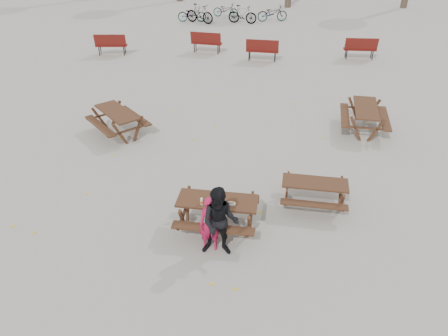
# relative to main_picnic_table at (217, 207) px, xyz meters

# --- Properties ---
(ground) EXTENTS (80.00, 80.00, 0.00)m
(ground) POSITION_rel_main_picnic_table_xyz_m (0.00, 0.00, -0.59)
(ground) COLOR gray
(ground) RESTS_ON ground
(main_picnic_table) EXTENTS (1.80, 1.45, 0.78)m
(main_picnic_table) POSITION_rel_main_picnic_table_xyz_m (0.00, 0.00, 0.00)
(main_picnic_table) COLOR #362113
(main_picnic_table) RESTS_ON ground
(food_tray) EXTENTS (0.18, 0.11, 0.03)m
(food_tray) POSITION_rel_main_picnic_table_xyz_m (0.33, -0.12, 0.21)
(food_tray) COLOR silver
(food_tray) RESTS_ON main_picnic_table
(bread_roll) EXTENTS (0.14, 0.06, 0.05)m
(bread_roll) POSITION_rel_main_picnic_table_xyz_m (0.33, -0.12, 0.25)
(bread_roll) COLOR tan
(bread_roll) RESTS_ON food_tray
(soda_bottle) EXTENTS (0.07, 0.07, 0.17)m
(soda_bottle) POSITION_rel_main_picnic_table_xyz_m (-0.32, -0.21, 0.26)
(soda_bottle) COLOR silver
(soda_bottle) RESTS_ON main_picnic_table
(child) EXTENTS (0.52, 0.39, 1.29)m
(child) POSITION_rel_main_picnic_table_xyz_m (-0.04, -0.72, 0.06)
(child) COLOR #B41643
(child) RESTS_ON ground
(adult) EXTENTS (0.81, 0.64, 1.63)m
(adult) POSITION_rel_main_picnic_table_xyz_m (0.19, -0.82, 0.23)
(adult) COLOR black
(adult) RESTS_ON ground
(picnic_table_east) EXTENTS (1.60, 1.31, 0.68)m
(picnic_table_east) POSITION_rel_main_picnic_table_xyz_m (2.20, 1.20, -0.25)
(picnic_table_east) COLOR #362113
(picnic_table_east) RESTS_ON ground
(picnic_table_north) EXTENTS (2.32, 2.31, 0.78)m
(picnic_table_north) POSITION_rel_main_picnic_table_xyz_m (-3.91, 4.21, -0.20)
(picnic_table_north) COLOR #362113
(picnic_table_north) RESTS_ON ground
(picnic_table_far) EXTENTS (1.61, 1.95, 0.81)m
(picnic_table_far) POSITION_rel_main_picnic_table_xyz_m (3.92, 5.65, -0.18)
(picnic_table_far) COLOR #362113
(picnic_table_far) RESTS_ON ground
(park_bench_row) EXTENTS (13.39, 1.76, 1.03)m
(park_bench_row) POSITION_rel_main_picnic_table_xyz_m (-1.28, 12.80, -0.07)
(park_bench_row) COLOR maroon
(park_bench_row) RESTS_ON ground
(bicycle_row) EXTENTS (6.75, 2.79, 1.11)m
(bicycle_row) POSITION_rel_main_picnic_table_xyz_m (-2.59, 19.76, -0.09)
(bicycle_row) COLOR black
(bicycle_row) RESTS_ON ground
(fallen_leaves) EXTENTS (11.00, 11.00, 0.01)m
(fallen_leaves) POSITION_rel_main_picnic_table_xyz_m (0.50, 2.50, -0.58)
(fallen_leaves) COLOR gold
(fallen_leaves) RESTS_ON ground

